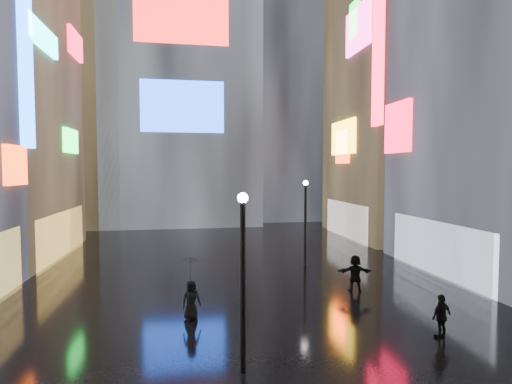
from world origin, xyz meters
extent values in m
plane|color=black|center=(0.00, 20.00, 0.00)|extent=(140.00, 140.00, 0.00)
cube|color=#FF3E0C|center=(-10.85, 18.32, 6.06)|extent=(0.25, 2.24, 1.94)
cube|color=#1459FF|center=(-10.85, 20.00, 11.00)|extent=(0.25, 1.40, 8.00)
cube|color=#FFC659|center=(-11.10, 26.00, 1.50)|extent=(0.20, 10.00, 3.00)
cube|color=#1AF038|center=(-10.85, 27.82, 7.91)|extent=(0.25, 3.00, 1.71)
cube|color=#1AFCFE|center=(-10.85, 22.61, 13.61)|extent=(0.25, 4.84, 1.37)
cube|color=#FF0C2F|center=(-10.85, 29.70, 15.31)|extent=(0.25, 3.32, 1.94)
cube|color=white|center=(11.10, 17.00, 1.50)|extent=(0.20, 9.00, 3.00)
cube|color=#FF0C2F|center=(10.85, 21.12, 8.58)|extent=(0.25, 2.99, 3.26)
cube|color=#FF0C2F|center=(10.85, 24.00, 14.00)|extent=(0.25, 1.40, 10.00)
cube|color=black|center=(16.00, 30.00, 14.00)|extent=(10.00, 12.00, 28.00)
cube|color=white|center=(11.10, 30.00, 1.50)|extent=(0.20, 9.00, 3.00)
cube|color=yellow|center=(10.85, 30.32, 8.66)|extent=(0.25, 4.92, 2.91)
cube|color=#FF32AF|center=(10.85, 27.51, 17.02)|extent=(0.25, 4.36, 3.46)
cube|color=#FF3E0C|center=(10.85, 30.44, 7.84)|extent=(0.25, 2.63, 2.87)
cube|color=#1AF038|center=(10.85, 28.19, 17.94)|extent=(0.25, 1.69, 2.90)
cube|color=black|center=(-3.00, 44.00, 21.00)|extent=(16.00, 14.00, 42.00)
cube|color=#FF1414|center=(-3.00, 36.90, 21.00)|extent=(9.00, 0.20, 6.00)
cube|color=#194CFF|center=(-3.00, 36.90, 12.00)|extent=(8.00, 0.20, 5.00)
cube|color=black|center=(9.00, 46.00, 17.00)|extent=(12.00, 12.00, 34.00)
cube|color=black|center=(-14.00, 42.00, 13.00)|extent=(10.00, 10.00, 26.00)
cylinder|color=black|center=(-1.03, 8.20, 2.50)|extent=(0.16, 0.16, 5.00)
sphere|color=white|center=(-1.03, 8.20, 5.05)|extent=(0.30, 0.30, 0.30)
cylinder|color=black|center=(4.45, 20.28, 2.50)|extent=(0.16, 0.16, 5.00)
sphere|color=white|center=(4.45, 20.28, 5.05)|extent=(0.30, 0.30, 0.30)
imported|color=black|center=(6.09, 9.40, 0.77)|extent=(0.97, 0.65, 1.54)
imported|color=black|center=(-2.46, 12.63, 0.76)|extent=(0.87, 0.71, 1.52)
imported|color=black|center=(5.33, 14.92, 0.88)|extent=(1.70, 0.79, 1.76)
imported|color=black|center=(-2.46, 12.63, 1.99)|extent=(1.35, 1.33, 0.93)
camera|label=1|loc=(-2.54, -2.89, 5.84)|focal=28.00mm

